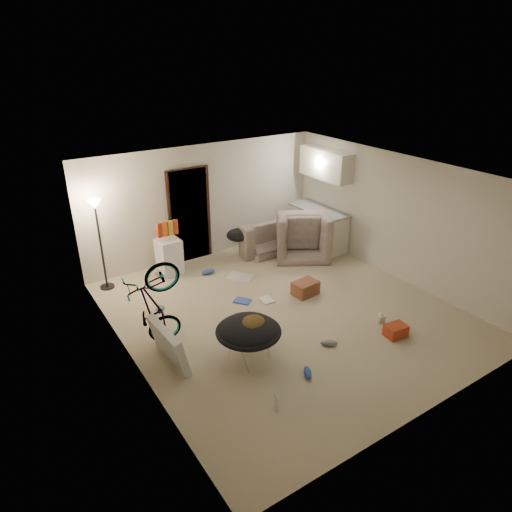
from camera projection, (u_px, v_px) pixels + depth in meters
floor at (284, 312)px, 8.21m from camera, size 5.50×6.00×0.02m
ceiling at (289, 175)px, 7.15m from camera, size 5.50×6.00×0.02m
wall_back at (204, 202)px, 9.96m from camera, size 5.50×0.02×2.50m
wall_front at (438, 335)px, 5.39m from camera, size 5.50×0.02×2.50m
wall_left at (126, 292)px, 6.31m from camera, size 0.02×6.00×2.50m
wall_right at (398, 218)px, 9.04m from camera, size 0.02×6.00×2.50m
doorway at (189, 215)px, 9.83m from camera, size 0.85×0.10×2.04m
door_trim at (190, 216)px, 9.81m from camera, size 0.97×0.04×2.10m
floor_lamp at (98, 226)px, 8.48m from camera, size 0.28×0.28×1.81m
kitchen_counter at (318, 228)px, 10.74m from camera, size 0.60×1.50×0.88m
counter_top at (319, 210)px, 10.55m from camera, size 0.64×1.54×0.04m
kitchen_uppers at (326, 164)px, 10.17m from camera, size 0.38×1.40×0.65m
sofa at (274, 237)px, 10.68m from camera, size 1.92×0.84×0.55m
armchair at (300, 237)px, 10.40m from camera, size 1.54×1.49×0.77m
bicycle at (156, 325)px, 7.08m from camera, size 1.63×0.90×0.89m
book_asset at (278, 412)px, 5.95m from camera, size 0.27×0.23×0.02m
mini_fridge at (169, 257)px, 9.44m from camera, size 0.47×0.47×0.76m
snack_box_0 at (159, 230)px, 9.09m from camera, size 0.11×0.09×0.30m
snack_box_1 at (164, 229)px, 9.15m from camera, size 0.11×0.08×0.30m
snack_box_2 at (170, 228)px, 9.21m from camera, size 0.11×0.08×0.30m
snack_box_3 at (176, 227)px, 9.27m from camera, size 0.12×0.10×0.30m
saucer_chair at (249, 336)px, 6.79m from camera, size 0.98×0.98×0.70m
hoodie at (252, 325)px, 6.71m from camera, size 0.62×0.59×0.22m
sofa_drape at (239, 235)px, 10.10m from camera, size 0.63×0.55×0.28m
tv_box at (169, 345)px, 6.77m from camera, size 0.29×0.97×0.64m
drink_case_a at (305, 288)px, 8.73m from camera, size 0.50×0.38×0.27m
drink_case_b at (396, 331)px, 7.49m from camera, size 0.37×0.29×0.20m
juicer at (381, 318)px, 7.86m from camera, size 0.14×0.14×0.20m
newspaper at (240, 277)px, 9.43m from camera, size 0.63×0.66×0.01m
book_blue at (242, 301)px, 8.52m from camera, size 0.35×0.37×0.03m
book_white at (267, 300)px, 8.55m from camera, size 0.23×0.29×0.03m
shoe_0 at (208, 272)px, 9.53m from camera, size 0.30×0.13×0.11m
shoe_1 at (160, 274)px, 9.46m from camera, size 0.24×0.27×0.10m
shoe_2 at (308, 372)px, 6.61m from camera, size 0.23×0.28×0.10m
shoe_3 at (329, 343)px, 7.26m from camera, size 0.29×0.26×0.10m
shoe_4 at (403, 331)px, 7.57m from camera, size 0.29×0.23×0.10m
clothes_lump_a at (252, 334)px, 7.42m from camera, size 0.51×0.44×0.16m
clothes_lump_b at (259, 249)px, 10.56m from camera, size 0.58×0.55×0.14m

